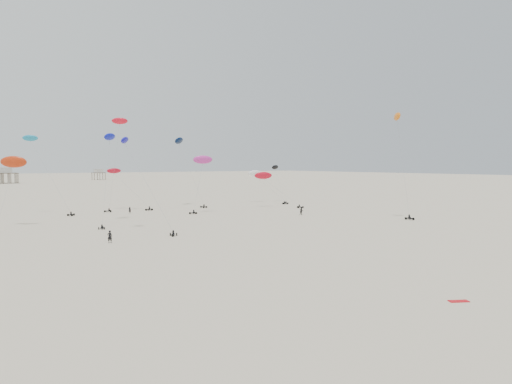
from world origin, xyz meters
TOP-DOWN VIEW (x-y plane):
  - ground_plane at (0.00, 200.00)m, footprint 900.00×900.00m
  - pavilion_small at (60.00, 380.00)m, footprint 9.00×7.00m
  - rig_0 at (36.90, 84.53)m, footprint 3.54×7.67m
  - rig_1 at (-18.95, 115.27)m, footprint 9.47×17.34m
  - rig_2 at (-9.26, 137.75)m, footprint 7.47×5.15m
  - rig_3 at (-18.58, 97.33)m, footprint 5.71×17.07m
  - rig_4 at (-36.82, 118.63)m, footprint 8.25×14.28m
  - rig_5 at (-26.60, 140.61)m, footprint 9.47×15.55m
  - rig_6 at (41.57, 135.79)m, footprint 6.56×12.04m
  - rig_7 at (12.05, 142.87)m, footprint 5.33×15.94m
  - rig_8 at (37.33, 140.90)m, footprint 6.95×13.37m
  - rig_9 at (6.37, 121.42)m, footprint 7.54×4.57m
  - rig_11 at (-5.97, 140.45)m, footprint 8.98×11.70m
  - rig_12 at (29.62, 124.64)m, footprint 10.16×11.67m
  - spectator_0 at (-27.88, 87.73)m, footprint 0.93×0.71m
  - spectator_1 at (23.39, 102.77)m, footprint 1.23×0.92m
  - spectator_3 at (-8.97, 130.02)m, footprint 0.83×0.72m
  - grounded_kite_b at (-12.80, 37.30)m, footprint 1.92×1.47m

SIDE VIEW (x-z plane):
  - ground_plane at x=0.00m, z-range 0.00..0.00m
  - spectator_0 at x=-27.88m, z-range -1.15..1.15m
  - spectator_1 at x=23.39m, z-range -1.13..1.13m
  - spectator_3 at x=-8.97m, z-range -0.95..0.95m
  - grounded_kite_b at x=-12.80m, z-range -0.04..0.04m
  - pavilion_small at x=60.00m, z-range -0.51..7.49m
  - rig_11 at x=-5.97m, z-range -0.41..13.97m
  - rig_6 at x=41.57m, z-range -0.18..14.19m
  - rig_12 at x=29.62m, z-range 1.10..14.08m
  - rig_8 at x=37.33m, z-range 1.06..15.23m
  - rig_3 at x=-18.58m, z-range -0.18..21.01m
  - rig_9 at x=6.37m, z-range 3.70..18.15m
  - rig_4 at x=-36.82m, z-range 3.37..19.66m
  - rig_5 at x=-26.60m, z-range 1.46..23.82m
  - rig_1 at x=-18.95m, z-range 2.29..25.33m
  - rig_0 at x=36.90m, z-range 3.48..27.33m
  - rig_7 at x=12.05m, z-range 4.99..26.42m
  - rig_2 at x=-9.26m, z-range 5.55..29.89m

